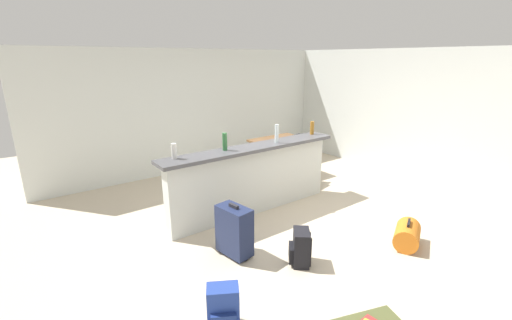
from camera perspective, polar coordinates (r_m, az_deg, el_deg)
ground_plane at (r=5.33m, az=6.86°, el=-9.41°), size 13.00×13.00×0.05m
wall_back at (r=7.37m, az=-9.42°, el=8.23°), size 6.60×0.10×2.50m
wall_right at (r=7.48m, az=22.97°, el=7.26°), size 0.10×6.00×2.50m
partition_half_wall at (r=5.21m, az=-0.45°, el=-3.58°), size 2.80×0.20×1.01m
bar_countertop at (r=5.05m, az=-0.46°, el=2.05°), size 2.96×0.40×0.05m
bottle_white at (r=4.52m, az=-13.60°, el=1.46°), size 0.07×0.07×0.20m
bottle_green at (r=4.82m, az=-5.26°, el=3.09°), size 0.07×0.07×0.25m
bottle_clear at (r=5.23m, az=3.49°, el=4.43°), size 0.06×0.06×0.29m
bottle_amber at (r=5.90m, az=9.40°, el=5.34°), size 0.07×0.07×0.22m
dining_table at (r=6.89m, az=4.07°, el=2.69°), size 1.10×0.80×0.74m
dining_chair_near_partition at (r=6.45m, az=6.96°, el=0.44°), size 0.48×0.48×0.93m
duffel_bag_orange at (r=4.84m, az=24.04°, el=-11.41°), size 0.56×0.48×0.34m
backpack_black at (r=4.10m, az=7.47°, el=-14.43°), size 0.34×0.34×0.42m
backpack_blue at (r=3.27m, az=-5.52°, el=-23.62°), size 0.33×0.32×0.42m
suitcase_upright_navy at (r=4.17m, az=-3.67°, el=-11.73°), size 0.30×0.47×0.67m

